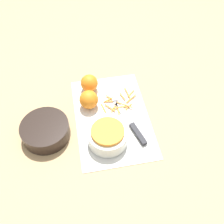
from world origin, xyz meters
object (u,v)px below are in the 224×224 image
(bowl_dark, at_px, (46,130))
(orange_right, at_px, (89,100))
(knife, at_px, (134,128))
(orange_left, at_px, (89,83))
(bowl_speckled, at_px, (108,136))

(bowl_dark, height_order, orange_right, orange_right)
(knife, xyz_separation_m, orange_right, (0.15, 0.16, 0.03))
(knife, bearing_deg, orange_left, 14.03)
(orange_right, bearing_deg, bowl_dark, 121.54)
(bowl_speckled, bearing_deg, orange_left, 6.56)
(bowl_speckled, relative_size, bowl_dark, 0.81)
(orange_left, distance_m, orange_right, 0.10)
(bowl_dark, xyz_separation_m, knife, (-0.04, -0.34, -0.02))
(bowl_dark, xyz_separation_m, orange_left, (0.21, -0.20, 0.01))
(knife, bearing_deg, bowl_speckled, 91.38)
(bowl_speckled, distance_m, orange_right, 0.19)
(bowl_dark, bearing_deg, bowl_speckled, -107.87)
(bowl_speckled, distance_m, knife, 0.12)
(bowl_dark, relative_size, knife, 0.71)
(bowl_speckled, distance_m, orange_left, 0.29)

